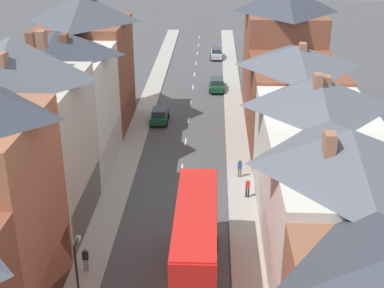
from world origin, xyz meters
The scene contains 13 objects.
pavement_left centered at (-5.10, 38.00, 0.07)m, with size 2.20×104.00×0.14m, color #A8A399.
pavement_right centered at (5.10, 38.00, 0.07)m, with size 2.20×104.00×0.14m, color #A8A399.
centre_line_dashes centered at (0.00, 36.00, 0.01)m, with size 0.14×97.80×0.01m.
terrace_row_left centered at (-10.19, 16.96, 6.35)m, with size 8.00×58.33×14.33m.
terrace_row_right centered at (10.18, 20.12, 5.50)m, with size 8.00×63.52×14.15m.
double_decker_bus_lead centered at (1.79, 14.15, 2.82)m, with size 2.74×10.80×5.30m.
car_near_blue centered at (3.10, 52.88, 0.81)m, with size 1.90×4.59×1.60m.
car_near_silver centered at (-3.10, 41.25, 0.80)m, with size 1.90×3.88×1.58m.
car_parked_right_a centered at (3.10, 68.80, 0.83)m, with size 1.90×4.09×1.65m.
pedestrian_mid_right centered at (-5.17, 14.89, 1.03)m, with size 0.36×0.22×1.61m.
pedestrian_far_left centered at (5.52, 24.82, 1.03)m, with size 0.36×0.22×1.61m.
pedestrian_far_right centered at (5.04, 28.33, 1.03)m, with size 0.36×0.22×1.61m.
street_lamp centered at (-4.25, 9.95, 3.24)m, with size 0.20×1.12×5.50m.
Camera 1 is at (2.68, -12.64, 21.04)m, focal length 50.00 mm.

